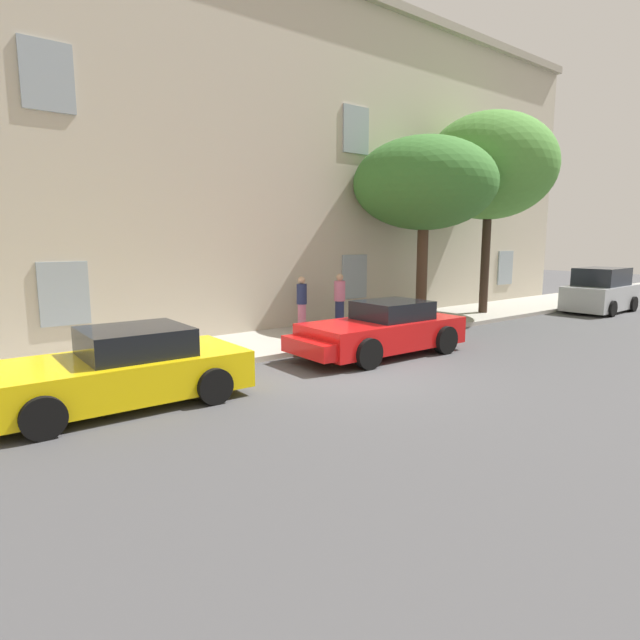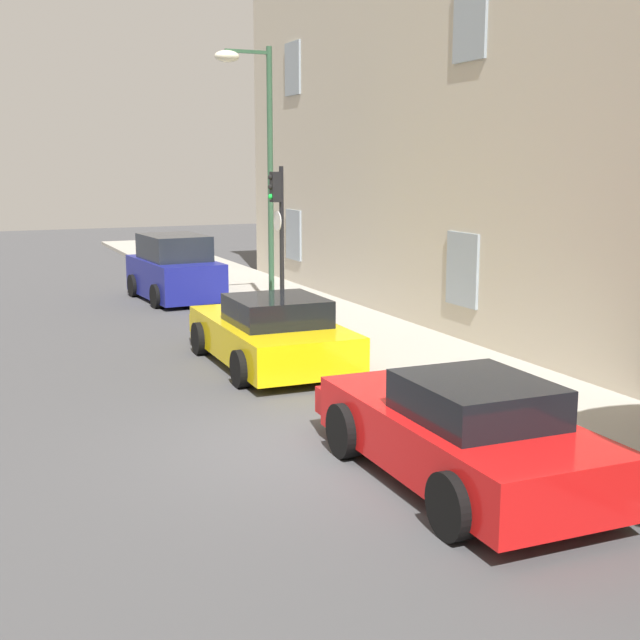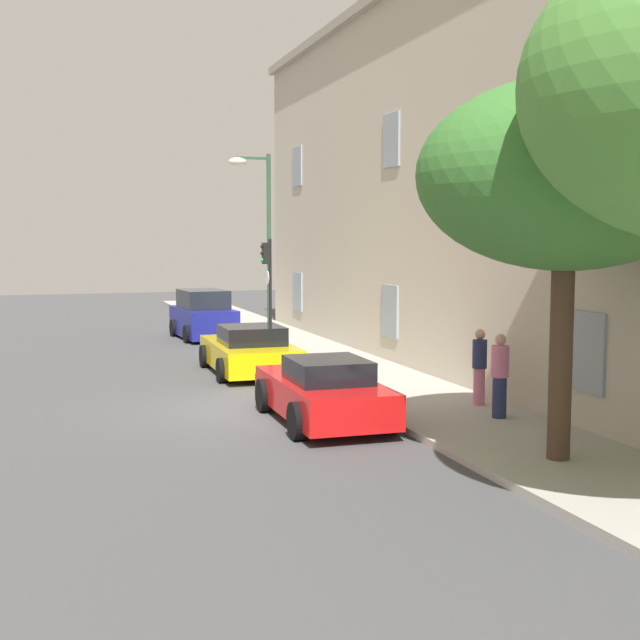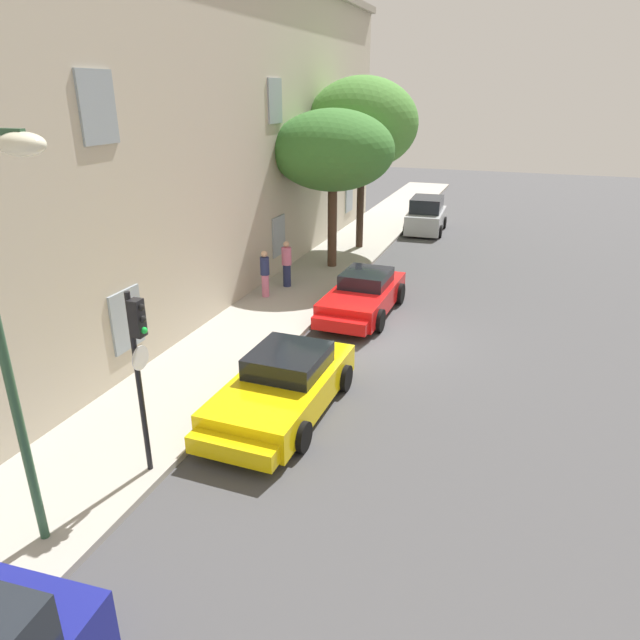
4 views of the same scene
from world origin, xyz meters
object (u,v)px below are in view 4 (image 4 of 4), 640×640
(street_lamp, at_px, (9,283))
(tree_midblock, at_px, (333,151))
(hatchback_distant, at_px, (426,216))
(sportscar_yellow_flank, at_px, (362,297))
(traffic_light, at_px, (139,354))
(pedestrian_admiring, at_px, (287,263))
(pedestrian_strolling, at_px, (265,273))
(sportscar_red_lead, at_px, (280,389))
(tree_near_kerb, at_px, (362,124))

(street_lamp, bearing_deg, tree_midblock, 3.47)
(hatchback_distant, bearing_deg, sportscar_yellow_flank, -179.33)
(sportscar_yellow_flank, height_order, street_lamp, street_lamp)
(tree_midblock, bearing_deg, hatchback_distant, -16.73)
(traffic_light, height_order, street_lamp, street_lamp)
(sportscar_yellow_flank, height_order, hatchback_distant, hatchback_distant)
(sportscar_yellow_flank, relative_size, pedestrian_admiring, 2.78)
(sportscar_yellow_flank, relative_size, pedestrian_strolling, 2.85)
(tree_midblock, relative_size, street_lamp, 0.96)
(hatchback_distant, height_order, tree_midblock, tree_midblock)
(sportscar_red_lead, bearing_deg, tree_near_kerb, 9.20)
(sportscar_red_lead, relative_size, pedestrian_strolling, 2.92)
(sportscar_yellow_flank, distance_m, traffic_light, 9.66)
(tree_midblock, height_order, traffic_light, tree_midblock)
(pedestrian_admiring, height_order, pedestrian_strolling, pedestrian_admiring)
(sportscar_yellow_flank, xyz_separation_m, tree_near_kerb, (7.81, 2.35, 4.87))
(traffic_light, bearing_deg, pedestrian_strolling, 12.54)
(street_lamp, height_order, pedestrian_strolling, street_lamp)
(hatchback_distant, bearing_deg, traffic_light, 176.78)
(tree_midblock, height_order, street_lamp, street_lamp)
(street_lamp, bearing_deg, pedestrian_admiring, 7.35)
(tree_midblock, xyz_separation_m, traffic_light, (-13.87, -1.17, -2.11))
(tree_midblock, height_order, pedestrian_strolling, tree_midblock)
(sportscar_yellow_flank, distance_m, street_lamp, 12.17)
(tree_near_kerb, xyz_separation_m, traffic_light, (-17.17, -0.97, -2.93))
(hatchback_distant, xyz_separation_m, street_lamp, (-23.90, 1.43, 3.64))
(hatchback_distant, bearing_deg, pedestrian_admiring, 164.29)
(sportscar_yellow_flank, relative_size, tree_midblock, 0.77)
(street_lamp, bearing_deg, sportscar_yellow_flank, -7.83)
(hatchback_distant, relative_size, pedestrian_admiring, 2.22)
(sportscar_yellow_flank, relative_size, street_lamp, 0.73)
(sportscar_red_lead, xyz_separation_m, street_lamp, (-4.98, 1.54, 3.86))
(sportscar_yellow_flank, bearing_deg, pedestrian_admiring, 65.60)
(tree_midblock, bearing_deg, street_lamp, -176.53)
(pedestrian_admiring, bearing_deg, street_lamp, -172.65)
(sportscar_red_lead, distance_m, street_lamp, 6.49)
(sportscar_red_lead, height_order, pedestrian_strolling, pedestrian_strolling)
(traffic_light, xyz_separation_m, street_lamp, (-2.07, 0.20, 1.90))
(sportscar_red_lead, relative_size, traffic_light, 1.35)
(pedestrian_admiring, bearing_deg, traffic_light, -170.24)
(sportscar_red_lead, height_order, traffic_light, traffic_light)
(sportscar_red_lead, distance_m, pedestrian_strolling, 7.50)
(hatchback_distant, xyz_separation_m, tree_near_kerb, (-4.66, 2.20, 4.67))
(tree_near_kerb, bearing_deg, pedestrian_admiring, 171.98)
(hatchback_distant, relative_size, pedestrian_strolling, 2.28)
(pedestrian_admiring, bearing_deg, sportscar_red_lead, -158.00)
(sportscar_red_lead, xyz_separation_m, sportscar_yellow_flank, (6.46, -0.04, 0.02))
(sportscar_red_lead, bearing_deg, tree_midblock, 12.87)
(sportscar_red_lead, bearing_deg, pedestrian_strolling, 27.53)
(hatchback_distant, bearing_deg, street_lamp, 176.58)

